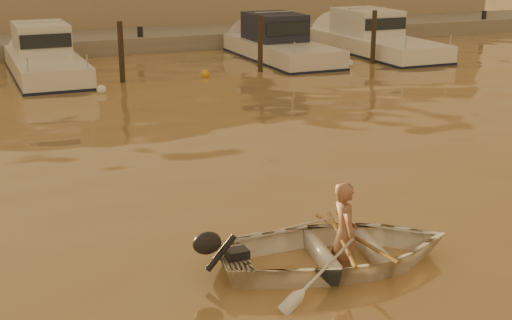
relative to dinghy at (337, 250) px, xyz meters
name	(u,v)px	position (x,y,z in m)	size (l,w,h in m)	color
ground_plane	(326,228)	(0.52, 1.30, -0.24)	(160.00, 160.00, 0.00)	olive
dinghy	(337,250)	(0.00, 0.00, 0.00)	(2.48, 3.47, 0.72)	white
person	(345,234)	(0.10, -0.02, 0.24)	(0.57, 0.37, 1.56)	#96634B
outboard_motor	(236,258)	(-1.48, 0.24, 0.04)	(0.90, 0.40, 0.70)	black
oar_port	(354,237)	(0.25, -0.04, 0.18)	(0.06, 0.06, 2.10)	brown
oar_starboard	(341,238)	(0.05, -0.01, 0.18)	(0.06, 0.06, 2.10)	brown
moored_boat_2	(45,58)	(-1.86, 17.30, 0.39)	(2.22, 7.46, 1.75)	white
moored_boat_4	(281,44)	(7.18, 17.30, 0.39)	(2.40, 7.35, 1.75)	silver
moored_boat_5	(376,38)	(11.52, 17.30, 0.39)	(2.51, 8.33, 1.75)	white
piling_2	(121,55)	(0.32, 15.10, 0.66)	(0.18, 0.18, 2.20)	#2D2319
piling_3	(260,47)	(5.32, 15.10, 0.66)	(0.18, 0.18, 2.20)	#2D2319
piling_4	(373,40)	(10.02, 15.10, 0.66)	(0.18, 0.18, 2.20)	#2D2319
fender_c	(101,90)	(-0.68, 13.61, -0.14)	(0.30, 0.30, 0.30)	white
fender_d	(205,74)	(3.17, 14.93, -0.14)	(0.30, 0.30, 0.30)	orange
fender_e	(349,63)	(8.88, 14.88, -0.14)	(0.30, 0.30, 0.30)	white
quay	(87,47)	(0.52, 22.80, -0.09)	(52.00, 4.00, 1.00)	gray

